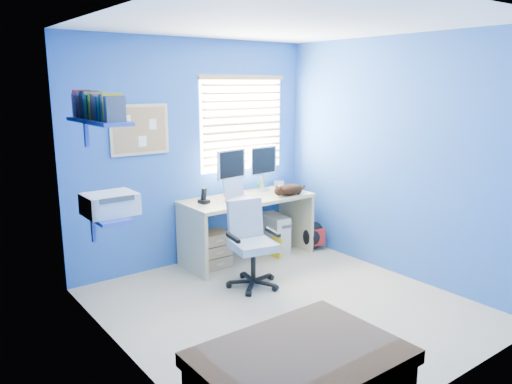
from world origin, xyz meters
TOP-DOWN VIEW (x-y plane):
  - floor at (0.00, 0.00)m, footprint 3.00×3.20m
  - ceiling at (0.00, 0.00)m, footprint 3.00×3.20m
  - wall_back at (0.00, 1.60)m, footprint 3.00×0.01m
  - wall_front at (0.00, -1.60)m, footprint 3.00×0.01m
  - wall_left at (-1.50, 0.00)m, footprint 0.01×3.20m
  - wall_right at (1.50, 0.00)m, footprint 0.01×3.20m
  - desk at (0.48, 1.26)m, footprint 1.53×0.65m
  - laptop at (0.35, 1.17)m, footprint 0.39×0.35m
  - monitor_left at (0.38, 1.44)m, footprint 0.41×0.17m
  - monitor_right at (0.84, 1.45)m, footprint 0.41×0.15m
  - phone at (-0.07, 1.30)m, footprint 0.11×0.13m
  - mug at (0.85, 1.48)m, footprint 0.10×0.09m
  - cd_spindle at (1.15, 1.50)m, footprint 0.13×0.13m
  - cat at (0.94, 1.04)m, footprint 0.38×0.23m
  - tower_pc at (0.92, 1.28)m, footprint 0.26×0.47m
  - drawer_boxes at (0.02, 1.28)m, footprint 0.35×0.28m
  - yellow_book at (0.78, 1.08)m, footprint 0.03×0.17m
  - backpack at (1.33, 1.03)m, footprint 0.36×0.33m
  - office_chair at (0.05, 0.60)m, footprint 0.59×0.59m
  - window_blinds at (0.65, 1.57)m, footprint 1.15×0.05m
  - corkboard at (-0.65, 1.58)m, footprint 0.64×0.02m
  - wall_shelves at (-1.35, 0.75)m, footprint 0.42×0.90m

SIDE VIEW (x-z plane):
  - floor at x=0.00m, z-range 0.00..0.00m
  - yellow_book at x=0.78m, z-range 0.00..0.24m
  - backpack at x=1.33m, z-range 0.00..0.35m
  - drawer_boxes at x=0.02m, z-range 0.00..0.41m
  - tower_pc at x=0.92m, z-range 0.00..0.45m
  - office_chair at x=0.05m, z-range -0.11..0.76m
  - desk at x=0.48m, z-range 0.00..0.74m
  - cd_spindle at x=1.15m, z-range 0.74..0.81m
  - mug at x=0.85m, z-range 0.74..0.84m
  - cat at x=0.94m, z-range 0.74..0.87m
  - phone at x=-0.07m, z-range 0.74..0.91m
  - laptop at x=0.35m, z-range 0.74..0.96m
  - monitor_left at x=0.38m, z-range 0.74..1.28m
  - monitor_right at x=0.84m, z-range 0.74..1.28m
  - wall_back at x=0.00m, z-range 0.00..2.50m
  - wall_front at x=0.00m, z-range 0.00..2.50m
  - wall_left at x=-1.50m, z-range 0.00..2.50m
  - wall_right at x=1.50m, z-range 0.00..2.50m
  - wall_shelves at x=-1.35m, z-range 0.91..1.96m
  - corkboard at x=-0.65m, z-range 1.29..1.81m
  - window_blinds at x=0.65m, z-range 1.00..2.10m
  - ceiling at x=0.00m, z-range 2.50..2.50m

